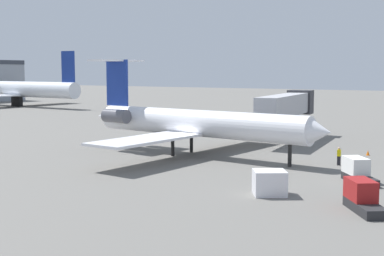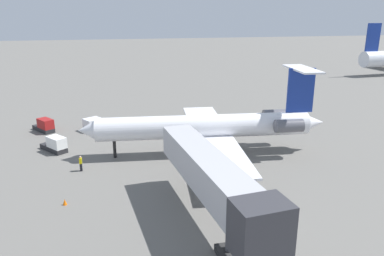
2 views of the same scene
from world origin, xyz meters
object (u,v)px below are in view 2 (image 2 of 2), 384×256
object	(u,v)px
baggage_tug_trailing	(55,145)
traffic_cone_near	(65,202)
regional_jet	(212,126)
cargo_container_uld	(93,125)
baggage_tug_lead	(45,126)
ground_crew_marshaller	(81,163)
jet_bridge	(216,181)

from	to	relation	value
baggage_tug_trailing	traffic_cone_near	xyz separation A→B (m)	(14.02, 2.33, -0.56)
regional_jet	baggage_tug_trailing	world-z (taller)	regional_jet
baggage_tug_trailing	cargo_container_uld	xyz separation A→B (m)	(-7.67, 4.23, 0.03)
cargo_container_uld	baggage_tug_lead	bearing A→B (deg)	-97.96
regional_jet	ground_crew_marshaller	xyz separation A→B (m)	(1.98, -14.84, -2.60)
regional_jet	baggage_tug_trailing	bearing A→B (deg)	-104.65
baggage_tug_lead	regional_jet	bearing A→B (deg)	57.02
ground_crew_marshaller	cargo_container_uld	world-z (taller)	cargo_container_uld
ground_crew_marshaller	jet_bridge	bearing A→B (deg)	35.82
baggage_tug_trailing	baggage_tug_lead	bearing A→B (deg)	-164.41
regional_jet	baggage_tug_lead	xyz separation A→B (m)	(-13.35, -20.57, -2.62)
jet_bridge	traffic_cone_near	world-z (taller)	jet_bridge
jet_bridge	traffic_cone_near	bearing A→B (deg)	-122.33
jet_bridge	baggage_tug_trailing	xyz separation A→B (m)	(-21.32, -13.86, -3.57)
baggage_tug_lead	cargo_container_uld	xyz separation A→B (m)	(0.93, 6.62, 0.03)
jet_bridge	traffic_cone_near	distance (m)	14.26
ground_crew_marshaller	cargo_container_uld	distance (m)	14.43
jet_bridge	cargo_container_uld	distance (m)	30.76
jet_bridge	ground_crew_marshaller	distance (m)	18.35
baggage_tug_trailing	cargo_container_uld	bearing A→B (deg)	151.15
traffic_cone_near	baggage_tug_trailing	bearing A→B (deg)	-170.58
regional_jet	ground_crew_marshaller	world-z (taller)	regional_jet
baggage_tug_lead	cargo_container_uld	size ratio (longest dim) A/B	1.39
cargo_container_uld	traffic_cone_near	xyz separation A→B (m)	(21.69, -1.90, -0.60)
regional_jet	ground_crew_marshaller	distance (m)	15.20
baggage_tug_lead	traffic_cone_near	size ratio (longest dim) A/B	7.42
regional_jet	baggage_tug_lead	bearing A→B (deg)	-122.98
jet_bridge	baggage_tug_lead	size ratio (longest dim) A/B	4.40
regional_jet	baggage_tug_lead	size ratio (longest dim) A/B	7.10
regional_jet	ground_crew_marshaller	bearing A→B (deg)	-82.40
ground_crew_marshaller	baggage_tug_lead	distance (m)	16.36
cargo_container_uld	traffic_cone_near	bearing A→B (deg)	-5.00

